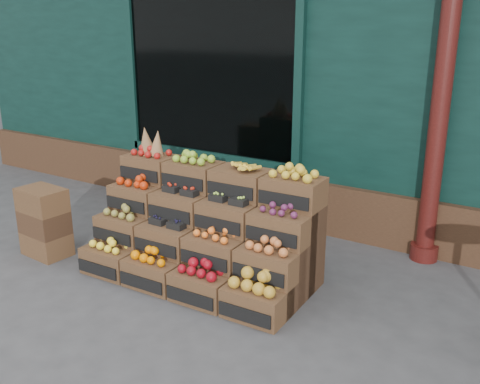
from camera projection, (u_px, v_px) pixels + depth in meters
The scene contains 5 objects.
ground at pixel (215, 312), 4.53m from camera, with size 60.00×60.00×0.00m, color #3F3F42.
shop_facade at pixel (412, 19), 7.90m from camera, with size 12.00×6.24×4.80m.
crate_display at pixel (204, 234), 5.10m from camera, with size 2.17×1.11×1.34m.
spare_crates at pixel (44, 222), 5.55m from camera, with size 0.51×0.37×0.73m.
shopkeeper at pixel (215, 121), 7.25m from camera, with size 0.78×0.51×2.15m, color #144824.
Camera 1 is at (2.33, -3.26, 2.34)m, focal length 40.00 mm.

